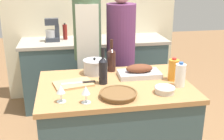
% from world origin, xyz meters
% --- Properties ---
extents(kitchen_island, '(1.28, 0.87, 0.87)m').
position_xyz_m(kitchen_island, '(0.00, 0.00, 0.44)').
color(kitchen_island, '#3D565B').
rests_on(kitchen_island, ground_plane).
extents(back_counter, '(1.94, 0.60, 0.91)m').
position_xyz_m(back_counter, '(0.00, 1.49, 0.46)').
color(back_counter, '#3D565B').
rests_on(back_counter, ground_plane).
extents(back_wall, '(2.44, 0.10, 2.55)m').
position_xyz_m(back_wall, '(0.00, 1.84, 1.27)').
color(back_wall, beige).
rests_on(back_wall, ground_plane).
extents(roasting_pan, '(0.38, 0.22, 0.11)m').
position_xyz_m(roasting_pan, '(0.25, 0.14, 0.92)').
color(roasting_pan, '#BCBCC1').
rests_on(roasting_pan, kitchen_island).
extents(wicker_basket, '(0.29, 0.29, 0.04)m').
position_xyz_m(wicker_basket, '(-0.02, -0.26, 0.90)').
color(wicker_basket, brown).
rests_on(wicker_basket, kitchen_island).
extents(cutting_board, '(0.35, 0.27, 0.02)m').
position_xyz_m(cutting_board, '(-0.35, 0.04, 0.88)').
color(cutting_board, tan).
rests_on(cutting_board, kitchen_island).
extents(stock_pot, '(0.21, 0.21, 0.16)m').
position_xyz_m(stock_pot, '(-0.14, 0.29, 0.94)').
color(stock_pot, '#B7B7BC').
rests_on(stock_pot, kitchen_island).
extents(mixing_bowl, '(0.16, 0.16, 0.05)m').
position_xyz_m(mixing_bowl, '(0.35, -0.25, 0.90)').
color(mixing_bowl, beige).
rests_on(mixing_bowl, kitchen_island).
extents(juice_jug, '(0.09, 0.09, 0.20)m').
position_xyz_m(juice_jug, '(0.52, 0.01, 0.97)').
color(juice_jug, orange).
rests_on(juice_jug, kitchen_island).
extents(milk_jug, '(0.08, 0.08, 0.21)m').
position_xyz_m(milk_jug, '(0.52, -0.14, 0.97)').
color(milk_jug, white).
rests_on(milk_jug, kitchen_island).
extents(wine_bottle_green, '(0.08, 0.08, 0.31)m').
position_xyz_m(wine_bottle_green, '(0.03, 0.33, 1.00)').
color(wine_bottle_green, '#381E19').
rests_on(wine_bottle_green, kitchen_island).
extents(wine_bottle_dark, '(0.07, 0.07, 0.32)m').
position_xyz_m(wine_bottle_dark, '(-0.09, 0.03, 1.00)').
color(wine_bottle_dark, black).
rests_on(wine_bottle_dark, kitchen_island).
extents(wine_glass_left, '(0.07, 0.07, 0.13)m').
position_xyz_m(wine_glass_left, '(-0.45, -0.27, 0.97)').
color(wine_glass_left, silver).
rests_on(wine_glass_left, kitchen_island).
extents(wine_glass_right, '(0.07, 0.07, 0.13)m').
position_xyz_m(wine_glass_right, '(-0.27, -0.32, 0.97)').
color(wine_glass_right, silver).
rests_on(wine_glass_right, kitchen_island).
extents(knife_chef, '(0.29, 0.05, 0.01)m').
position_xyz_m(knife_chef, '(-0.29, 0.03, 0.89)').
color(knife_chef, '#B7B7BC').
rests_on(knife_chef, cutting_board).
extents(stand_mixer, '(0.18, 0.14, 0.30)m').
position_xyz_m(stand_mixer, '(-0.54, 1.49, 1.04)').
color(stand_mixer, '#333842').
rests_on(stand_mixer, back_counter).
extents(condiment_bottle_tall, '(0.06, 0.06, 0.22)m').
position_xyz_m(condiment_bottle_tall, '(-0.38, 1.57, 1.01)').
color(condiment_bottle_tall, maroon).
rests_on(condiment_bottle_tall, back_counter).
extents(condiment_bottle_short, '(0.05, 0.05, 0.21)m').
position_xyz_m(condiment_bottle_short, '(0.28, 1.44, 1.01)').
color(condiment_bottle_short, '#B28E2D').
rests_on(condiment_bottle_short, back_counter).
extents(condiment_bottle_extra, '(0.06, 0.06, 0.16)m').
position_xyz_m(condiment_bottle_extra, '(-0.04, 1.48, 0.99)').
color(condiment_bottle_extra, '#B28E2D').
rests_on(condiment_bottle_extra, back_counter).
extents(person_cook_aproned, '(0.30, 0.31, 1.78)m').
position_xyz_m(person_cook_aproned, '(-0.15, 0.83, 1.01)').
color(person_cook_aproned, beige).
rests_on(person_cook_aproned, ground_plane).
extents(person_cook_guest, '(0.32, 0.32, 1.64)m').
position_xyz_m(person_cook_guest, '(0.22, 0.82, 0.91)').
color(person_cook_guest, beige).
rests_on(person_cook_guest, ground_plane).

